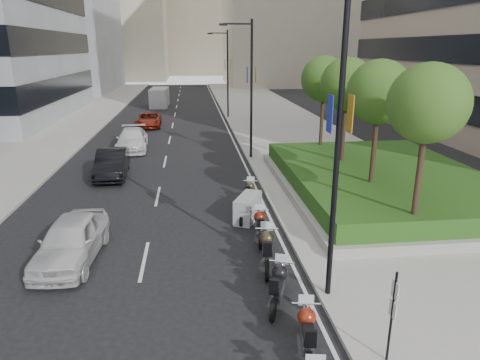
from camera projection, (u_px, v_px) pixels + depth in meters
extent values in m
plane|color=black|center=(185.00, 327.00, 11.65)|extent=(160.00, 160.00, 0.00)
cube|color=#9E9B93|center=(282.00, 126.00, 41.06)|extent=(10.00, 100.00, 0.15)
cube|color=#9E9B93|center=(55.00, 131.00, 38.79)|extent=(8.00, 100.00, 0.15)
cube|color=silver|center=(227.00, 128.00, 40.51)|extent=(0.12, 100.00, 0.01)
cube|color=silver|center=(172.00, 129.00, 39.95)|extent=(0.12, 100.00, 0.01)
cube|color=#B7AD93|center=(108.00, 4.00, 99.53)|extent=(26.00, 24.00, 34.00)
cube|color=#B7AD93|center=(193.00, 4.00, 120.08)|extent=(30.00, 24.00, 38.00)
cube|color=gray|center=(381.00, 188.00, 22.11)|extent=(10.00, 14.00, 0.40)
cube|color=#244C15|center=(382.00, 177.00, 21.93)|extent=(9.40, 13.40, 0.80)
cylinder|color=#332319|center=(418.00, 183.00, 15.60)|extent=(0.22, 0.22, 4.00)
sphere|color=#284D18|center=(428.00, 103.00, 14.74)|extent=(2.80, 2.80, 2.80)
cylinder|color=#332319|center=(373.00, 157.00, 19.40)|extent=(0.22, 0.22, 4.00)
sphere|color=#284D18|center=(379.00, 92.00, 18.54)|extent=(2.80, 2.80, 2.80)
cylinder|color=#332319|center=(343.00, 139.00, 23.19)|extent=(0.22, 0.22, 4.00)
sphere|color=#284D18|center=(347.00, 84.00, 22.33)|extent=(2.80, 2.80, 2.80)
cylinder|color=#332319|center=(321.00, 126.00, 26.99)|extent=(0.22, 0.22, 4.00)
sphere|color=#284D18|center=(324.00, 79.00, 26.13)|extent=(2.80, 2.80, 2.80)
cylinder|color=black|center=(337.00, 154.00, 11.72)|extent=(0.16, 0.16, 9.00)
cube|color=#C48717|center=(350.00, 114.00, 11.43)|extent=(0.02, 0.45, 1.00)
cube|color=navy|center=(330.00, 114.00, 11.37)|extent=(0.02, 0.45, 1.00)
cylinder|color=black|center=(251.00, 92.00, 27.85)|extent=(0.16, 0.16, 9.00)
cylinder|color=black|center=(238.00, 24.00, 26.51)|extent=(1.80, 0.10, 0.10)
cube|color=black|center=(223.00, 24.00, 26.43)|extent=(0.50, 0.22, 0.14)
cube|color=#C48717|center=(256.00, 75.00, 27.56)|extent=(0.02, 0.45, 1.00)
cube|color=navy|center=(247.00, 75.00, 27.50)|extent=(0.02, 0.45, 1.00)
cylinder|color=black|center=(228.00, 75.00, 44.93)|extent=(0.16, 0.16, 9.00)
cylinder|color=black|center=(219.00, 33.00, 43.59)|extent=(1.80, 0.10, 0.10)
cube|color=black|center=(210.00, 33.00, 43.51)|extent=(0.50, 0.22, 0.14)
cube|color=#C48717|center=(230.00, 64.00, 44.64)|extent=(0.02, 0.45, 1.00)
cube|color=navy|center=(225.00, 64.00, 44.58)|extent=(0.02, 0.45, 1.00)
cylinder|color=black|center=(391.00, 320.00, 9.90)|extent=(0.06, 0.06, 2.50)
cube|color=silver|center=(395.00, 290.00, 9.66)|extent=(0.02, 0.32, 0.42)
cube|color=silver|center=(393.00, 309.00, 9.81)|extent=(0.02, 0.32, 0.42)
cylinder|color=black|center=(304.00, 323.00, 11.33)|extent=(0.22, 0.62, 0.61)
cube|color=silver|center=(307.00, 338.00, 10.49)|extent=(0.43, 0.87, 0.41)
sphere|color=maroon|center=(307.00, 317.00, 10.68)|extent=(0.47, 0.47, 0.47)
cube|color=black|center=(309.00, 335.00, 10.11)|extent=(0.40, 0.77, 0.16)
cylinder|color=silver|center=(306.00, 303.00, 10.87)|extent=(0.73, 0.17, 0.05)
cylinder|color=black|center=(273.00, 310.00, 11.87)|extent=(0.34, 0.63, 0.63)
cylinder|color=black|center=(282.00, 280.00, 13.38)|extent=(0.34, 0.63, 0.63)
cube|color=silver|center=(278.00, 290.00, 12.52)|extent=(0.60, 0.92, 0.43)
sphere|color=black|center=(280.00, 273.00, 12.72)|extent=(0.49, 0.49, 0.49)
cube|color=black|center=(276.00, 286.00, 12.14)|extent=(0.54, 0.82, 0.16)
cylinder|color=silver|center=(282.00, 262.00, 12.91)|extent=(0.72, 0.32, 0.05)
cylinder|color=black|center=(267.00, 271.00, 13.92)|extent=(0.23, 0.69, 0.68)
cylinder|color=black|center=(266.00, 247.00, 15.59)|extent=(0.23, 0.69, 0.68)
cube|color=silver|center=(267.00, 254.00, 14.65)|extent=(0.47, 0.97, 0.46)
sphere|color=#352C1D|center=(267.00, 238.00, 14.87)|extent=(0.52, 0.52, 0.52)
cube|color=black|center=(267.00, 249.00, 14.23)|extent=(0.43, 0.86, 0.17)
cylinder|color=silver|center=(267.00, 229.00, 15.08)|extent=(0.81, 0.18, 0.05)
cylinder|color=black|center=(260.00, 241.00, 16.13)|extent=(0.19, 0.62, 0.61)
cylinder|color=black|center=(259.00, 225.00, 17.63)|extent=(0.19, 0.62, 0.61)
cube|color=silver|center=(260.00, 229.00, 16.79)|extent=(0.40, 0.87, 0.41)
sphere|color=#5F180C|center=(260.00, 217.00, 16.98)|extent=(0.47, 0.47, 0.47)
cube|color=black|center=(260.00, 225.00, 16.41)|extent=(0.37, 0.77, 0.16)
cylinder|color=silver|center=(260.00, 210.00, 17.17)|extent=(0.73, 0.14, 0.05)
cylinder|color=black|center=(243.00, 220.00, 18.15)|extent=(0.33, 0.54, 0.55)
cylinder|color=black|center=(252.00, 209.00, 19.44)|extent=(0.33, 0.54, 0.55)
cube|color=gray|center=(248.00, 208.00, 18.71)|extent=(1.46, 2.00, 1.11)
cylinder|color=black|center=(248.00, 204.00, 20.01)|extent=(0.25, 0.60, 0.59)
cylinder|color=black|center=(251.00, 193.00, 21.44)|extent=(0.25, 0.60, 0.59)
cube|color=silver|center=(249.00, 196.00, 20.63)|extent=(0.47, 0.85, 0.40)
sphere|color=#352F1D|center=(250.00, 186.00, 20.82)|extent=(0.45, 0.45, 0.45)
cube|color=black|center=(249.00, 192.00, 20.27)|extent=(0.43, 0.75, 0.15)
cylinder|color=silver|center=(251.00, 181.00, 21.00)|extent=(0.69, 0.22, 0.05)
imported|color=silver|center=(71.00, 240.00, 15.09)|extent=(2.14, 4.72, 1.57)
imported|color=black|center=(112.00, 163.00, 25.07)|extent=(1.95, 4.89, 1.58)
imported|color=white|center=(132.00, 140.00, 31.67)|extent=(2.44, 5.40, 1.53)
imported|color=maroon|center=(149.00, 120.00, 40.86)|extent=(2.34, 4.90, 1.35)
cube|color=#B9B9BB|center=(159.00, 97.00, 54.87)|extent=(2.28, 5.56, 2.31)
cube|color=#B9B9BB|center=(159.00, 104.00, 53.05)|extent=(2.13, 1.39, 1.21)
cylinder|color=black|center=(152.00, 106.00, 53.12)|extent=(0.27, 0.77, 0.77)
cylinder|color=black|center=(166.00, 105.00, 53.31)|extent=(0.27, 0.77, 0.77)
cylinder|color=black|center=(154.00, 102.00, 56.67)|extent=(0.27, 0.77, 0.77)
cylinder|color=black|center=(167.00, 102.00, 56.86)|extent=(0.27, 0.77, 0.77)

